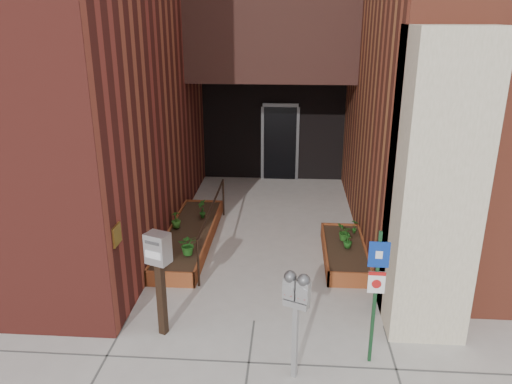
# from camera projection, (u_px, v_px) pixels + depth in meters

# --- Properties ---
(ground) EXTENTS (80.00, 80.00, 0.00)m
(ground) POSITION_uv_depth(u_px,v_px,m) (254.00, 321.00, 7.80)
(ground) COLOR #9E9991
(ground) RESTS_ON ground
(planter_left) EXTENTS (0.90, 3.60, 0.30)m
(planter_left) POSITION_uv_depth(u_px,v_px,m) (190.00, 238.00, 10.39)
(planter_left) COLOR brown
(planter_left) RESTS_ON ground
(planter_right) EXTENTS (0.80, 2.20, 0.30)m
(planter_right) POSITION_uv_depth(u_px,v_px,m) (344.00, 253.00, 9.71)
(planter_right) COLOR brown
(planter_right) RESTS_ON ground
(handrail) EXTENTS (0.04, 3.34, 0.90)m
(handrail) POSITION_uv_depth(u_px,v_px,m) (212.00, 212.00, 10.11)
(handrail) COLOR black
(handrail) RESTS_ON ground
(parking_meter) EXTENTS (0.36, 0.25, 1.54)m
(parking_meter) POSITION_uv_depth(u_px,v_px,m) (296.00, 298.00, 6.21)
(parking_meter) COLOR #9B9A9D
(parking_meter) RESTS_ON ground
(sign_post) EXTENTS (0.27, 0.07, 1.95)m
(sign_post) POSITION_uv_depth(u_px,v_px,m) (376.00, 285.00, 6.49)
(sign_post) COLOR #153B1E
(sign_post) RESTS_ON ground
(payment_dropbox) EXTENTS (0.39, 0.34, 1.63)m
(payment_dropbox) POSITION_uv_depth(u_px,v_px,m) (159.00, 263.00, 7.12)
(payment_dropbox) COLOR black
(payment_dropbox) RESTS_ON ground
(shrub_left_a) EXTENTS (0.42, 0.42, 0.40)m
(shrub_left_a) POSITION_uv_depth(u_px,v_px,m) (188.00, 245.00, 9.24)
(shrub_left_a) COLOR #1E5618
(shrub_left_a) RESTS_ON planter_left
(shrub_left_b) EXTENTS (0.27, 0.27, 0.36)m
(shrub_left_b) POSITION_uv_depth(u_px,v_px,m) (162.00, 244.00, 9.32)
(shrub_left_b) COLOR #22631C
(shrub_left_b) RESTS_ON planter_left
(shrub_left_c) EXTENTS (0.28, 0.28, 0.36)m
(shrub_left_c) POSITION_uv_depth(u_px,v_px,m) (176.00, 219.00, 10.42)
(shrub_left_c) COLOR #2C5F1B
(shrub_left_c) RESTS_ON planter_left
(shrub_left_d) EXTENTS (0.29, 0.29, 0.41)m
(shrub_left_d) POSITION_uv_depth(u_px,v_px,m) (202.00, 209.00, 10.93)
(shrub_left_d) COLOR #1C5317
(shrub_left_d) RESTS_ON planter_left
(shrub_right_a) EXTENTS (0.20, 0.20, 0.30)m
(shrub_right_a) POSITION_uv_depth(u_px,v_px,m) (348.00, 240.00, 9.53)
(shrub_right_a) COLOR #1B5017
(shrub_right_a) RESTS_ON planter_right
(shrub_right_b) EXTENTS (0.22, 0.22, 0.30)m
(shrub_right_b) POSITION_uv_depth(u_px,v_px,m) (355.00, 226.00, 10.17)
(shrub_right_b) COLOR #205919
(shrub_right_b) RESTS_ON planter_right
(shrub_right_c) EXTENTS (0.37, 0.37, 0.35)m
(shrub_right_c) POSITION_uv_depth(u_px,v_px,m) (344.00, 232.00, 9.82)
(shrub_right_c) COLOR #24601B
(shrub_right_c) RESTS_ON planter_right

